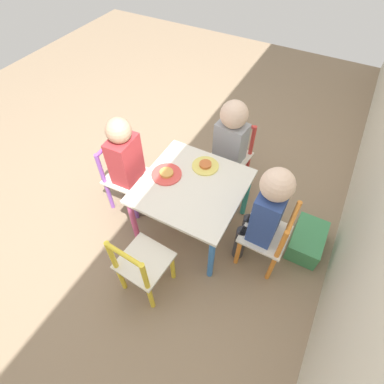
# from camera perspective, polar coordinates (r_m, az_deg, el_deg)

# --- Properties ---
(ground_plane) EXTENTS (6.00, 6.00, 0.00)m
(ground_plane) POSITION_cam_1_polar(r_m,az_deg,el_deg) (2.12, -0.00, -6.32)
(ground_plane) COLOR #8C755B
(kids_table) EXTENTS (0.61, 0.61, 0.43)m
(kids_table) POSITION_cam_1_polar(r_m,az_deg,el_deg) (1.82, -0.00, 0.13)
(kids_table) COLOR silver
(kids_table) RESTS_ON ground_plane
(chair_purple) EXTENTS (0.27, 0.27, 0.52)m
(chair_purple) POSITION_cam_1_polar(r_m,az_deg,el_deg) (2.10, -12.71, 2.76)
(chair_purple) COLOR silver
(chair_purple) RESTS_ON ground_plane
(chair_red) EXTENTS (0.28, 0.28, 0.52)m
(chair_red) POSITION_cam_1_polar(r_m,az_deg,el_deg) (2.21, 7.48, 6.68)
(chair_red) COLOR silver
(chair_red) RESTS_ON ground_plane
(chair_orange) EXTENTS (0.27, 0.27, 0.52)m
(chair_orange) POSITION_cam_1_polar(r_m,az_deg,el_deg) (1.82, 14.32, -8.31)
(chair_orange) COLOR silver
(chair_orange) RESTS_ON ground_plane
(chair_yellow) EXTENTS (0.28, 0.28, 0.52)m
(chair_yellow) POSITION_cam_1_polar(r_m,az_deg,el_deg) (1.70, -9.52, -13.65)
(chair_yellow) COLOR silver
(chair_yellow) RESTS_ON ground_plane
(child_front) EXTENTS (0.21, 0.21, 0.75)m
(child_front) POSITION_cam_1_polar(r_m,az_deg,el_deg) (1.94, -12.16, 5.95)
(child_front) COLOR #7A6B5B
(child_front) RESTS_ON ground_plane
(child_left) EXTENTS (0.23, 0.21, 0.74)m
(child_left) POSITION_cam_1_polar(r_m,az_deg,el_deg) (2.04, 7.22, 9.82)
(child_left) COLOR #4C608E
(child_left) RESTS_ON ground_plane
(child_back) EXTENTS (0.20, 0.22, 0.78)m
(child_back) POSITION_cam_1_polar(r_m,az_deg,el_deg) (1.65, 13.85, -3.55)
(child_back) COLOR #38383D
(child_back) RESTS_ON ground_plane
(plate_front) EXTENTS (0.19, 0.19, 0.03)m
(plate_front) POSITION_cam_1_polar(r_m,az_deg,el_deg) (1.83, -4.87, 3.47)
(plate_front) COLOR #E54C47
(plate_front) RESTS_ON kids_table
(plate_left) EXTENTS (0.17, 0.17, 0.03)m
(plate_left) POSITION_cam_1_polar(r_m,az_deg,el_deg) (1.88, 2.56, 5.07)
(plate_left) COLOR #EADB66
(plate_left) RESTS_ON kids_table
(storage_bin) EXTENTS (0.31, 0.19, 0.14)m
(storage_bin) POSITION_cam_1_polar(r_m,az_deg,el_deg) (2.11, 21.06, -8.58)
(storage_bin) COLOR #3D8E56
(storage_bin) RESTS_ON ground_plane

